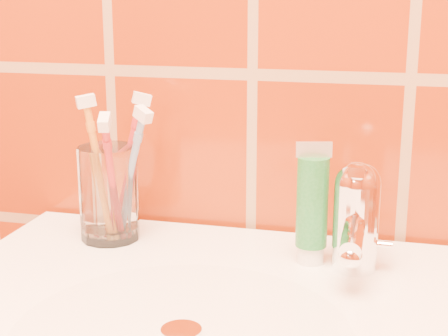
# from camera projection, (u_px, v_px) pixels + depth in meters

# --- Properties ---
(glass_tumbler) EXTENTS (0.09, 0.09, 0.11)m
(glass_tumbler) POSITION_uv_depth(u_px,v_px,m) (109.00, 193.00, 0.81)
(glass_tumbler) COLOR white
(glass_tumbler) RESTS_ON pedestal_sink
(toothpaste_tube) EXTENTS (0.04, 0.03, 0.14)m
(toothpaste_tube) POSITION_uv_depth(u_px,v_px,m) (312.00, 207.00, 0.74)
(toothpaste_tube) COLOR white
(toothpaste_tube) RESTS_ON pedestal_sink
(faucet) EXTENTS (0.05, 0.11, 0.12)m
(faucet) POSITION_uv_depth(u_px,v_px,m) (356.00, 213.00, 0.72)
(faucet) COLOR white
(faucet) RESTS_ON pedestal_sink
(toothbrush_0) EXTENTS (0.08, 0.07, 0.19)m
(toothbrush_0) POSITION_uv_depth(u_px,v_px,m) (100.00, 171.00, 0.79)
(toothbrush_0) COLOR orange
(toothbrush_0) RESTS_ON glass_tumbler
(toothbrush_1) EXTENTS (0.07, 0.15, 0.19)m
(toothbrush_1) POSITION_uv_depth(u_px,v_px,m) (112.00, 181.00, 0.77)
(toothbrush_1) COLOR #A22226
(toothbrush_1) RESTS_ON glass_tumbler
(toothbrush_2) EXTENTS (0.13, 0.12, 0.18)m
(toothbrush_2) POSITION_uv_depth(u_px,v_px,m) (129.00, 176.00, 0.79)
(toothbrush_2) COLOR #6E93C4
(toothbrush_2) RESTS_ON glass_tumbler
(toothbrush_3) EXTENTS (0.11, 0.10, 0.19)m
(toothbrush_3) POSITION_uv_depth(u_px,v_px,m) (126.00, 166.00, 0.82)
(toothbrush_3) COLOR #A32226
(toothbrush_3) RESTS_ON glass_tumbler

